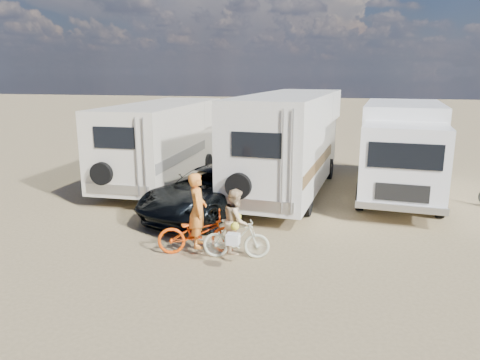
% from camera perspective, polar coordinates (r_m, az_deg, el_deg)
% --- Properties ---
extents(ground, '(140.00, 140.00, 0.00)m').
position_cam_1_polar(ground, '(10.85, 0.20, -10.15)').
color(ground, '#98835A').
rests_on(ground, ground).
extents(rv_main, '(3.34, 8.92, 3.58)m').
position_cam_1_polar(rv_main, '(16.55, 6.25, 4.50)').
color(rv_main, white).
rests_on(rv_main, ground).
extents(rv_left, '(2.61, 7.73, 3.15)m').
position_cam_1_polar(rv_left, '(18.12, -9.71, 4.47)').
color(rv_left, '#ECE8CC').
rests_on(rv_left, ground).
extents(box_truck, '(3.31, 7.54, 3.24)m').
position_cam_1_polar(box_truck, '(16.95, 19.62, 3.42)').
color(box_truck, white).
rests_on(box_truck, ground).
extents(dark_suv, '(4.14, 5.72, 1.45)m').
position_cam_1_polar(dark_suv, '(14.13, -3.57, -1.42)').
color(dark_suv, black).
rests_on(dark_suv, ground).
extents(bike_man, '(2.09, 1.23, 1.04)m').
position_cam_1_polar(bike_man, '(11.17, -5.27, -6.63)').
color(bike_man, '#ED4606').
rests_on(bike_man, ground).
extents(bike_woman, '(1.65, 0.69, 0.96)m').
position_cam_1_polar(bike_woman, '(10.85, -0.49, -7.42)').
color(bike_woman, beige).
rests_on(bike_woman, ground).
extents(rider_man, '(0.61, 0.77, 1.83)m').
position_cam_1_polar(rider_man, '(11.04, -5.32, -4.69)').
color(rider_man, orange).
rests_on(rider_man, ground).
extents(rider_woman, '(0.68, 0.82, 1.52)m').
position_cam_1_polar(rider_woman, '(10.75, -0.49, -6.01)').
color(rider_woman, tan).
rests_on(rider_woman, ground).
extents(cooler, '(0.56, 0.42, 0.44)m').
position_cam_1_polar(cooler, '(13.94, -4.38, -3.81)').
color(cooler, '#2F588E').
rests_on(cooler, ground).
extents(crate, '(0.55, 0.55, 0.34)m').
position_cam_1_polar(crate, '(14.39, 1.84, -3.43)').
color(crate, '#9A7F5A').
rests_on(crate, ground).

